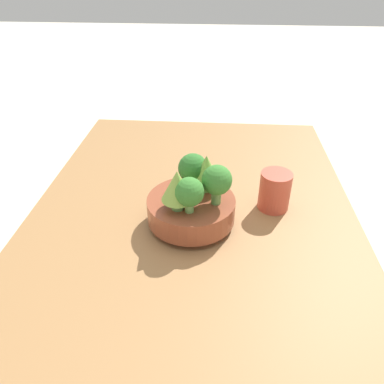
% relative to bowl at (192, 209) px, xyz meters
% --- Properties ---
extents(ground_plane, '(6.00, 6.00, 0.00)m').
position_rel_bowl_xyz_m(ground_plane, '(-0.03, -0.00, -0.08)').
color(ground_plane, beige).
extents(table, '(1.17, 0.81, 0.04)m').
position_rel_bowl_xyz_m(table, '(-0.03, -0.00, -0.06)').
color(table, '#9E7042').
rests_on(table, ground_plane).
extents(bowl, '(0.20, 0.20, 0.07)m').
position_rel_bowl_xyz_m(bowl, '(0.00, 0.00, 0.00)').
color(bowl, brown).
rests_on(bowl, table).
extents(broccoli_floret_right, '(0.06, 0.06, 0.08)m').
position_rel_bowl_xyz_m(broccoli_floret_right, '(0.05, -0.00, 0.08)').
color(broccoli_floret_right, '#7AB256').
rests_on(broccoli_floret_right, bowl).
extents(romanesco_piece_far, '(0.06, 0.06, 0.09)m').
position_rel_bowl_xyz_m(romanesco_piece_far, '(-0.04, 0.03, 0.09)').
color(romanesco_piece_far, '#7AB256').
rests_on(romanesco_piece_far, bowl).
extents(broccoli_floret_back, '(0.07, 0.07, 0.09)m').
position_rel_bowl_xyz_m(broccoli_floret_back, '(0.01, 0.06, 0.09)').
color(broccoli_floret_back, '#609347').
rests_on(broccoli_floret_back, bowl).
extents(romanesco_piece_near, '(0.07, 0.07, 0.10)m').
position_rel_bowl_xyz_m(romanesco_piece_near, '(0.04, -0.03, 0.09)').
color(romanesco_piece_near, '#609347').
rests_on(romanesco_piece_near, bowl).
extents(broccoli_floret_left, '(0.07, 0.07, 0.08)m').
position_rel_bowl_xyz_m(broccoli_floret_left, '(-0.06, -0.01, 0.08)').
color(broccoli_floret_left, '#7AB256').
rests_on(broccoli_floret_left, bowl).
extents(cup, '(0.08, 0.08, 0.10)m').
position_rel_bowl_xyz_m(cup, '(-0.08, 0.20, 0.01)').
color(cup, '#C64C38').
rests_on(cup, table).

